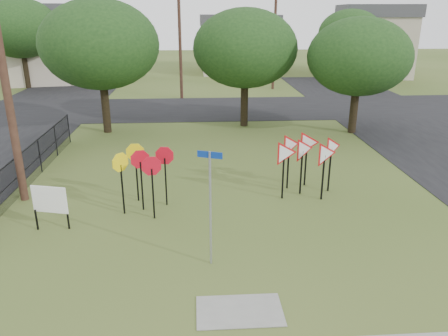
# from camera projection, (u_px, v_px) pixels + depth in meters

# --- Properties ---
(ground) EXTENTS (140.00, 140.00, 0.00)m
(ground) POSITION_uv_depth(u_px,v_px,m) (231.00, 257.00, 12.37)
(ground) COLOR #3E521F
(street_right) EXTENTS (8.00, 50.00, 0.02)m
(street_right) POSITION_uv_depth(u_px,v_px,m) (447.00, 146.00, 22.50)
(street_right) COLOR black
(street_right) RESTS_ON ground
(street_far) EXTENTS (60.00, 8.00, 0.02)m
(street_far) POSITION_uv_depth(u_px,v_px,m) (209.00, 108.00, 31.14)
(street_far) COLOR black
(street_far) RESTS_ON ground
(curb_pad) EXTENTS (2.00, 1.20, 0.02)m
(curb_pad) POSITION_uv_depth(u_px,v_px,m) (240.00, 311.00, 10.12)
(curb_pad) COLOR gray
(curb_pad) RESTS_ON ground
(street_name_sign) EXTENTS (0.63, 0.26, 3.24)m
(street_name_sign) POSITION_uv_depth(u_px,v_px,m) (210.00, 202.00, 11.44)
(street_name_sign) COLOR #9A9EA3
(street_name_sign) RESTS_ON ground
(stop_sign_cluster) EXTENTS (2.00, 1.62, 2.20)m
(stop_sign_cluster) POSITION_uv_depth(u_px,v_px,m) (143.00, 165.00, 14.80)
(stop_sign_cluster) COLOR black
(stop_sign_cluster) RESTS_ON ground
(yield_sign_cluster) EXTENTS (2.81, 1.68, 2.26)m
(yield_sign_cluster) POSITION_uv_depth(u_px,v_px,m) (306.00, 151.00, 16.20)
(yield_sign_cluster) COLOR black
(yield_sign_cluster) RESTS_ON ground
(info_board) EXTENTS (1.15, 0.33, 1.47)m
(info_board) POSITION_uv_depth(u_px,v_px,m) (50.00, 201.00, 13.62)
(info_board) COLOR black
(info_board) RESTS_ON ground
(utility_pole_main) EXTENTS (3.55, 0.33, 10.00)m
(utility_pole_main) POSITION_uv_depth(u_px,v_px,m) (3.00, 55.00, 14.38)
(utility_pole_main) COLOR #492E22
(utility_pole_main) RESTS_ON ground
(far_pole_a) EXTENTS (1.40, 0.24, 9.00)m
(far_pole_a) POSITION_uv_depth(u_px,v_px,m) (180.00, 38.00, 33.22)
(far_pole_a) COLOR #492E22
(far_pole_a) RESTS_ON ground
(far_pole_b) EXTENTS (1.40, 0.24, 8.50)m
(far_pole_b) POSITION_uv_depth(u_px,v_px,m) (275.00, 38.00, 37.55)
(far_pole_b) COLOR #492E22
(far_pole_b) RESTS_ON ground
(far_pole_c) EXTENTS (1.40, 0.24, 9.00)m
(far_pole_c) POSITION_uv_depth(u_px,v_px,m) (91.00, 35.00, 38.36)
(far_pole_c) COLOR #492E22
(far_pole_c) RESTS_ON ground
(fence_run) EXTENTS (0.05, 11.55, 1.50)m
(fence_run) POSITION_uv_depth(u_px,v_px,m) (30.00, 164.00, 17.50)
(fence_run) COLOR black
(fence_run) RESTS_ON ground
(house_left) EXTENTS (10.58, 8.88, 7.20)m
(house_left) POSITION_uv_depth(u_px,v_px,m) (59.00, 43.00, 42.19)
(house_left) COLOR #C2B39C
(house_left) RESTS_ON ground
(house_mid) EXTENTS (8.40, 8.40, 6.20)m
(house_mid) POSITION_uv_depth(u_px,v_px,m) (238.00, 43.00, 49.10)
(house_mid) COLOR #C2B39C
(house_mid) RESTS_ON ground
(house_right) EXTENTS (8.30, 8.30, 7.20)m
(house_right) POSITION_uv_depth(u_px,v_px,m) (374.00, 40.00, 46.04)
(house_right) COLOR #C2B39C
(house_right) RESTS_ON ground
(tree_near_left) EXTENTS (6.40, 6.40, 7.27)m
(tree_near_left) POSITION_uv_depth(u_px,v_px,m) (100.00, 45.00, 23.50)
(tree_near_left) COLOR black
(tree_near_left) RESTS_ON ground
(tree_near_mid) EXTENTS (6.00, 6.00, 6.80)m
(tree_near_mid) POSITION_uv_depth(u_px,v_px,m) (245.00, 48.00, 25.04)
(tree_near_mid) COLOR black
(tree_near_mid) RESTS_ON ground
(tree_near_right) EXTENTS (5.60, 5.60, 6.33)m
(tree_near_right) POSITION_uv_depth(u_px,v_px,m) (359.00, 57.00, 23.64)
(tree_near_right) COLOR black
(tree_near_right) RESTS_ON ground
(tree_far_left) EXTENTS (6.80, 6.80, 7.73)m
(tree_far_left) POSITION_uv_depth(u_px,v_px,m) (20.00, 28.00, 37.79)
(tree_far_left) COLOR black
(tree_far_left) RESTS_ON ground
(tree_far_right) EXTENTS (6.00, 6.00, 6.80)m
(tree_far_right) POSITION_uv_depth(u_px,v_px,m) (350.00, 33.00, 41.74)
(tree_far_right) COLOR black
(tree_far_right) RESTS_ON ground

